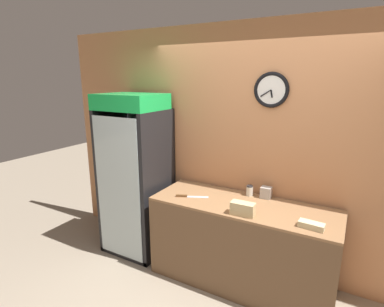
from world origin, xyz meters
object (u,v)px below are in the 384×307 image
object	(u,v)px
beverage_cooler	(138,167)
chefs_knife	(188,196)
sandwich_flat_left	(311,225)
napkin_dispenser	(266,193)
sandwich_stack_middle	(243,206)
condiment_jar	(250,191)
sandwich_stack_bottom	(243,212)

from	to	relation	value
beverage_cooler	chefs_knife	bearing A→B (deg)	-12.07
beverage_cooler	sandwich_flat_left	xyz separation A→B (m)	(2.06, -0.25, -0.15)
sandwich_flat_left	napkin_dispenser	bearing A→B (deg)	138.47
sandwich_stack_middle	condiment_jar	world-z (taller)	sandwich_stack_middle
beverage_cooler	napkin_dispenser	xyz separation A→B (m)	(1.54, 0.21, -0.11)
sandwich_stack_bottom	sandwich_flat_left	xyz separation A→B (m)	(0.60, 0.04, -0.00)
sandwich_stack_bottom	chefs_knife	distance (m)	0.67
sandwich_stack_bottom	sandwich_flat_left	world-z (taller)	sandwich_stack_bottom
chefs_knife	condiment_jar	distance (m)	0.67
sandwich_stack_bottom	sandwich_flat_left	bearing A→B (deg)	4.18
beverage_cooler	sandwich_flat_left	world-z (taller)	beverage_cooler
sandwich_flat_left	napkin_dispenser	distance (m)	0.70
sandwich_stack_bottom	chefs_knife	world-z (taller)	sandwich_stack_bottom
sandwich_stack_bottom	napkin_dispenser	size ratio (longest dim) A/B	1.89
chefs_knife	condiment_jar	size ratio (longest dim) A/B	2.88
beverage_cooler	sandwich_stack_bottom	world-z (taller)	beverage_cooler
chefs_knife	condiment_jar	world-z (taller)	condiment_jar
beverage_cooler	sandwich_flat_left	size ratio (longest dim) A/B	9.11
sandwich_flat_left	chefs_knife	distance (m)	1.26
beverage_cooler	chefs_knife	size ratio (longest dim) A/B	5.95
beverage_cooler	condiment_jar	size ratio (longest dim) A/B	17.12
beverage_cooler	napkin_dispenser	bearing A→B (deg)	7.83
sandwich_flat_left	napkin_dispenser	size ratio (longest dim) A/B	1.79
sandwich_stack_bottom	sandwich_flat_left	size ratio (longest dim) A/B	1.05
sandwich_stack_middle	chefs_knife	distance (m)	0.68
sandwich_stack_middle	beverage_cooler	bearing A→B (deg)	168.70
sandwich_flat_left	sandwich_stack_bottom	bearing A→B (deg)	-175.82
sandwich_stack_bottom	condiment_jar	xyz separation A→B (m)	(-0.10, 0.48, 0.03)
chefs_knife	napkin_dispenser	bearing A→B (deg)	27.46
sandwich_stack_middle	chefs_knife	bearing A→B (deg)	169.64
beverage_cooler	chefs_knife	xyz separation A→B (m)	(0.80, -0.17, -0.16)
sandwich_stack_middle	sandwich_flat_left	bearing A→B (deg)	4.18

